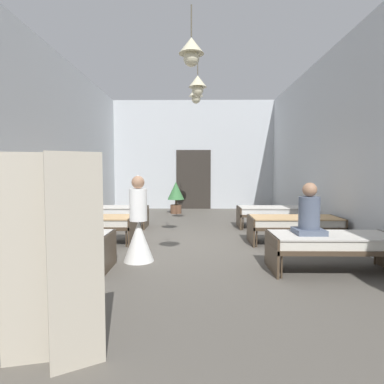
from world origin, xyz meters
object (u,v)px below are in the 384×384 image
at_px(bed_right_row_1, 294,223).
at_px(bed_right_row_2, 273,212).
at_px(bed_right_row_0, 332,243).
at_px(bed_left_row_2, 112,212).
at_px(bed_left_row_0, 49,242).
at_px(potted_plant, 176,194).
at_px(nurse_near_aisle, 139,231).
at_px(privacy_screen, 24,261).
at_px(patient_seated_primary, 309,215).
at_px(bed_left_row_1, 89,223).

relative_size(bed_right_row_1, bed_right_row_2, 1.00).
bearing_deg(bed_right_row_0, bed_left_row_2, 139.19).
height_order(bed_left_row_0, bed_left_row_2, same).
bearing_deg(bed_left_row_0, potted_plant, 76.96).
xyz_separation_m(bed_right_row_2, nurse_near_aisle, (-3.09, -3.29, 0.09)).
distance_m(bed_right_row_0, privacy_screen, 4.27).
height_order(bed_right_row_1, nurse_near_aisle, nurse_near_aisle).
distance_m(bed_right_row_0, bed_left_row_2, 5.81).
relative_size(bed_right_row_1, bed_left_row_2, 1.00).
distance_m(bed_right_row_1, bed_right_row_2, 1.90).
xyz_separation_m(bed_left_row_0, privacy_screen, (0.95, -2.49, 0.41)).
xyz_separation_m(bed_right_row_2, privacy_screen, (-3.45, -6.29, 0.41)).
bearing_deg(nurse_near_aisle, patient_seated_primary, 177.99).
xyz_separation_m(bed_left_row_2, privacy_screen, (0.95, -6.29, 0.41)).
height_order(potted_plant, privacy_screen, privacy_screen).
bearing_deg(bed_right_row_2, bed_left_row_0, -139.19).
height_order(bed_right_row_1, bed_right_row_2, same).
bearing_deg(bed_left_row_1, potted_plant, 72.13).
relative_size(bed_left_row_1, patient_seated_primary, 2.38).
bearing_deg(bed_right_row_1, patient_seated_primary, -100.64).
bearing_deg(bed_right_row_0, potted_plant, 112.76).
bearing_deg(potted_plant, nurse_near_aisle, -92.35).
bearing_deg(patient_seated_primary, bed_left_row_1, 155.30).
xyz_separation_m(bed_right_row_1, potted_plant, (-2.83, 4.86, 0.27)).
distance_m(bed_right_row_0, bed_right_row_2, 3.80).
distance_m(bed_left_row_0, bed_left_row_2, 3.80).
bearing_deg(potted_plant, bed_left_row_1, -107.87).
distance_m(nurse_near_aisle, privacy_screen, 3.04).
xyz_separation_m(patient_seated_primary, privacy_screen, (-3.10, -2.53, -0.02)).
bearing_deg(bed_left_row_0, bed_right_row_1, 23.36).
bearing_deg(bed_left_row_1, nurse_near_aisle, -46.71).
xyz_separation_m(bed_left_row_0, nurse_near_aisle, (1.31, 0.51, 0.09)).
bearing_deg(bed_left_row_0, bed_left_row_1, 90.00).
bearing_deg(bed_left_row_1, bed_right_row_1, 0.00).
bearing_deg(bed_right_row_1, bed_right_row_2, 90.00).
distance_m(bed_right_row_0, patient_seated_primary, 0.56).
relative_size(bed_right_row_0, bed_left_row_1, 1.00).
relative_size(bed_right_row_1, privacy_screen, 1.12).
bearing_deg(nurse_near_aisle, privacy_screen, 90.96).
xyz_separation_m(nurse_near_aisle, patient_seated_primary, (2.74, -0.47, 0.34)).
bearing_deg(bed_right_row_0, patient_seated_primary, 173.97).
xyz_separation_m(bed_left_row_2, bed_right_row_2, (4.40, 0.00, 0.00)).
distance_m(bed_left_row_1, bed_right_row_2, 4.79).
bearing_deg(nurse_near_aisle, bed_right_row_2, -125.43).
xyz_separation_m(bed_left_row_2, potted_plant, (1.57, 2.96, 0.27)).
bearing_deg(bed_left_row_0, bed_right_row_0, 0.00).
height_order(bed_left_row_1, bed_right_row_2, same).
distance_m(bed_left_row_1, potted_plant, 5.11).
bearing_deg(bed_left_row_1, privacy_screen, -77.78).
bearing_deg(bed_left_row_2, nurse_near_aisle, -68.30).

